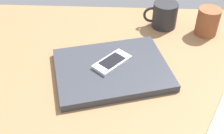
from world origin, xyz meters
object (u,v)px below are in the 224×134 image
object	(u,v)px
laptop_closed	(112,69)
coffee_mug	(164,15)
cell_phone_on_laptop	(113,62)
pen_cup	(208,22)

from	to	relation	value
laptop_closed	coffee_mug	size ratio (longest dim) A/B	2.70
cell_phone_on_laptop	pen_cup	xyz separation A→B (cm)	(-30.80, -20.76, 1.90)
cell_phone_on_laptop	coffee_mug	xyz separation A→B (cm)	(-16.68, -24.79, 1.68)
coffee_mug	cell_phone_on_laptop	bearing A→B (deg)	56.06
coffee_mug	pen_cup	bearing A→B (deg)	164.09
pen_cup	laptop_closed	bearing A→B (deg)	35.43
laptop_closed	coffee_mug	distance (cm)	31.32
laptop_closed	cell_phone_on_laptop	size ratio (longest dim) A/B	2.62
cell_phone_on_laptop	coffee_mug	world-z (taller)	coffee_mug
laptop_closed	cell_phone_on_laptop	bearing A→B (deg)	-117.56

